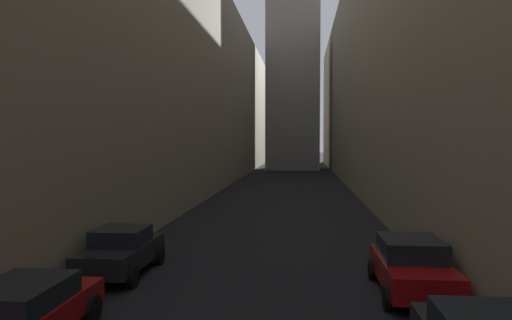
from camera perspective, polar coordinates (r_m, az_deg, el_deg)
name	(u,v)px	position (r m, az deg, el deg)	size (l,w,h in m)	color
ground_plane	(285,192)	(40.47, 3.45, -3.77)	(264.00, 264.00, 0.00)	black
building_block_left	(138,86)	(44.87, -13.60, 8.34)	(15.23, 108.00, 18.08)	gray
building_block_right	(422,71)	(43.77, 18.74, 9.79)	(11.58, 108.00, 20.14)	gray
parked_car_left_third	(19,315)	(11.53, -25.81, -15.87)	(1.93, 4.56, 1.37)	maroon
parked_car_left_far	(121,251)	(16.45, -15.39, -10.13)	(1.90, 4.02, 1.49)	black
parked_car_right_far	(412,266)	(14.65, 17.67, -11.63)	(2.01, 4.06, 1.52)	maroon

